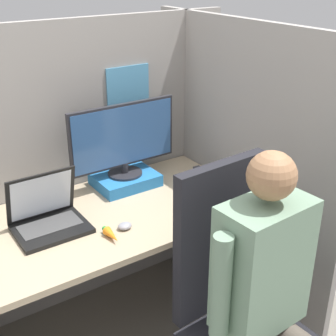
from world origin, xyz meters
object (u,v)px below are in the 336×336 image
(laptop, at_px, (48,218))
(carrot_toy, at_px, (112,235))
(person, at_px, (271,295))
(monitor, at_px, (123,138))
(paper_box, at_px, (125,179))
(office_chair, at_px, (237,304))
(stapler, at_px, (203,174))

(laptop, bearing_deg, carrot_toy, -51.66)
(person, bearing_deg, monitor, 89.84)
(paper_box, relative_size, office_chair, 0.28)
(carrot_toy, relative_size, office_chair, 0.11)
(monitor, xyz_separation_m, office_chair, (0.01, -0.90, -0.44))
(monitor, relative_size, person, 0.47)
(carrot_toy, height_order, person, person)
(stapler, distance_m, person, 0.99)
(stapler, distance_m, carrot_toy, 0.76)
(laptop, relative_size, person, 0.25)
(paper_box, relative_size, person, 0.25)
(monitor, xyz_separation_m, carrot_toy, (-0.31, -0.43, -0.24))
(office_chair, relative_size, person, 0.89)
(paper_box, height_order, laptop, laptop)
(carrot_toy, bearing_deg, paper_box, 54.10)
(paper_box, xyz_separation_m, carrot_toy, (-0.31, -0.43, -0.01))
(laptop, xyz_separation_m, person, (0.49, -0.88, -0.05))
(stapler, relative_size, office_chair, 0.12)
(person, bearing_deg, stapler, 66.24)
(carrot_toy, bearing_deg, stapler, 20.74)
(stapler, bearing_deg, office_chair, -118.04)
(paper_box, height_order, office_chair, office_chair)
(laptop, distance_m, person, 1.01)
(stapler, bearing_deg, paper_box, 158.21)
(carrot_toy, bearing_deg, monitor, 54.28)
(laptop, distance_m, stapler, 0.90)
(laptop, bearing_deg, office_chair, -54.57)
(office_chair, bearing_deg, person, -92.84)
(laptop, xyz_separation_m, office_chair, (0.50, -0.71, -0.22))
(monitor, bearing_deg, stapler, -22.14)
(stapler, height_order, office_chair, office_chair)
(paper_box, bearing_deg, office_chair, -89.64)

